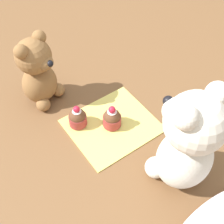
{
  "coord_description": "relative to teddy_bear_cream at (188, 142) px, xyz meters",
  "views": [
    {
      "loc": [
        0.29,
        0.41,
        0.66
      ],
      "look_at": [
        0.0,
        0.0,
        0.06
      ],
      "focal_mm": 50.0,
      "sensor_mm": 36.0,
      "label": 1
    }
  ],
  "objects": [
    {
      "name": "ground_plane",
      "position": [
        0.04,
        -0.21,
        -0.13
      ],
      "size": [
        4.0,
        4.0,
        0.0
      ],
      "primitive_type": "plane",
      "color": "brown"
    },
    {
      "name": "knitted_placemat",
      "position": [
        0.04,
        -0.21,
        -0.13
      ],
      "size": [
        0.22,
        0.19,
        0.01
      ],
      "primitive_type": "cube",
      "color": "#E0D166",
      "rests_on": "ground_plane"
    },
    {
      "name": "teddy_bear_cream",
      "position": [
        0.0,
        0.0,
        0.0
      ],
      "size": [
        0.14,
        0.15,
        0.27
      ],
      "rotation": [
        0.0,
        0.0,
        0.07
      ],
      "color": "silver",
      "rests_on": "ground_plane"
    },
    {
      "name": "teddy_bear_tan",
      "position": [
        0.14,
        -0.4,
        -0.03
      ],
      "size": [
        0.13,
        0.12,
        0.21
      ],
      "rotation": [
        0.0,
        0.0,
        3.55
      ],
      "color": "olive",
      "rests_on": "ground_plane"
    },
    {
      "name": "cupcake_near_cream_bear",
      "position": [
        0.04,
        -0.2,
        -0.1
      ],
      "size": [
        0.05,
        0.05,
        0.07
      ],
      "color": "#993333",
      "rests_on": "knitted_placemat"
    },
    {
      "name": "cupcake_near_tan_bear",
      "position": [
        0.11,
        -0.26,
        -0.1
      ],
      "size": [
        0.05,
        0.05,
        0.07
      ],
      "color": "#993333",
      "rests_on": "knitted_placemat"
    }
  ]
}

